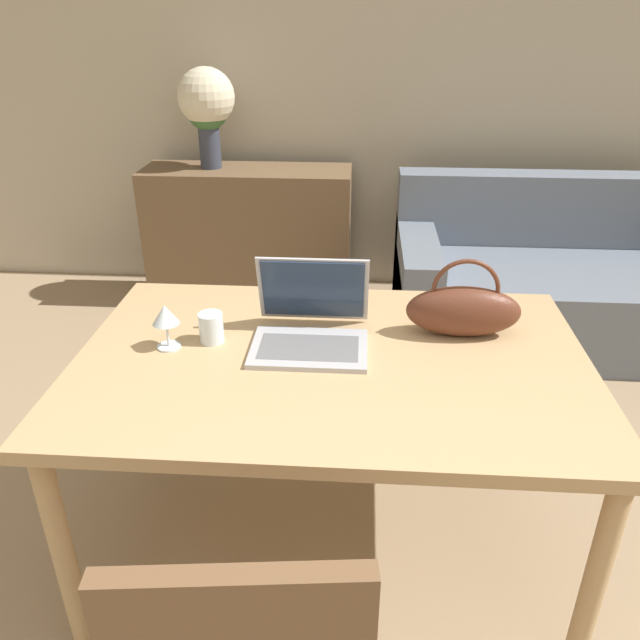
{
  "coord_description": "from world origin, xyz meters",
  "views": [
    {
      "loc": [
        -0.06,
        -0.75,
        1.66
      ],
      "look_at": [
        -0.17,
        0.84,
        0.85
      ],
      "focal_mm": 35.0,
      "sensor_mm": 36.0,
      "label": 1
    }
  ],
  "objects_px": {
    "laptop": "(311,320)",
    "handbag": "(463,310)",
    "drinking_glass": "(211,328)",
    "wine_glass": "(165,317)",
    "flower_vase": "(207,104)",
    "couch": "(554,285)"
  },
  "relations": [
    {
      "from": "couch",
      "to": "wine_glass",
      "type": "height_order",
      "value": "wine_glass"
    },
    {
      "from": "drinking_glass",
      "to": "wine_glass",
      "type": "height_order",
      "value": "wine_glass"
    },
    {
      "from": "couch",
      "to": "wine_glass",
      "type": "xyz_separation_m",
      "value": [
        -1.63,
        -1.6,
        0.55
      ]
    },
    {
      "from": "laptop",
      "to": "flower_vase",
      "type": "distance_m",
      "value": 2.05
    },
    {
      "from": "laptop",
      "to": "wine_glass",
      "type": "distance_m",
      "value": 0.43
    },
    {
      "from": "couch",
      "to": "laptop",
      "type": "relative_size",
      "value": 4.94
    },
    {
      "from": "wine_glass",
      "to": "couch",
      "type": "bearing_deg",
      "value": 44.46
    },
    {
      "from": "wine_glass",
      "to": "handbag",
      "type": "height_order",
      "value": "handbag"
    },
    {
      "from": "wine_glass",
      "to": "flower_vase",
      "type": "relative_size",
      "value": 0.26
    },
    {
      "from": "couch",
      "to": "drinking_glass",
      "type": "relative_size",
      "value": 18.25
    },
    {
      "from": "laptop",
      "to": "handbag",
      "type": "height_order",
      "value": "handbag"
    },
    {
      "from": "couch",
      "to": "laptop",
      "type": "bearing_deg",
      "value": -128.44
    },
    {
      "from": "couch",
      "to": "handbag",
      "type": "bearing_deg",
      "value": -116.92
    },
    {
      "from": "wine_glass",
      "to": "handbag",
      "type": "xyz_separation_m",
      "value": [
        0.89,
        0.14,
        -0.02
      ]
    },
    {
      "from": "drinking_glass",
      "to": "flower_vase",
      "type": "bearing_deg",
      "value": 102.7
    },
    {
      "from": "laptop",
      "to": "wine_glass",
      "type": "xyz_separation_m",
      "value": [
        -0.43,
        -0.08,
        0.04
      ]
    },
    {
      "from": "drinking_glass",
      "to": "flower_vase",
      "type": "xyz_separation_m",
      "value": [
        -0.43,
        1.91,
        0.39
      ]
    },
    {
      "from": "flower_vase",
      "to": "drinking_glass",
      "type": "bearing_deg",
      "value": -77.3
    },
    {
      "from": "laptop",
      "to": "drinking_glass",
      "type": "height_order",
      "value": "laptop"
    },
    {
      "from": "drinking_glass",
      "to": "laptop",
      "type": "bearing_deg",
      "value": 6.6
    },
    {
      "from": "drinking_glass",
      "to": "handbag",
      "type": "bearing_deg",
      "value": 7.17
    },
    {
      "from": "drinking_glass",
      "to": "wine_glass",
      "type": "distance_m",
      "value": 0.14
    }
  ]
}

